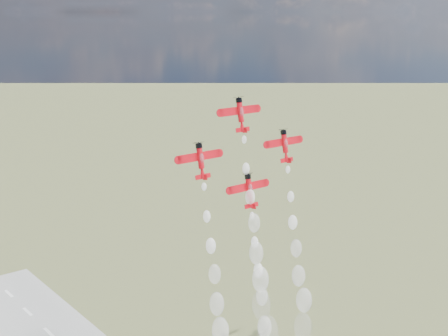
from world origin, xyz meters
The scene contains 6 objects.
plane_lead centered at (13.55, 0.13, 88.69)m, with size 11.01×3.75×7.79m.
plane_left centered at (1.13, -1.53, 80.16)m, with size 11.01×3.75×7.79m.
plane_right centered at (25.97, -1.53, 80.16)m, with size 11.01×3.75×7.79m.
plane_slot centered at (13.55, -3.18, 71.62)m, with size 11.01×3.75×7.79m.
smoke_trail_lead centered at (13.68, -8.68, 42.58)m, with size 5.32×12.26×53.93m.
smoke_trail_right centered at (25.88, -10.50, 33.81)m, with size 5.39×13.20×53.98m.
Camera 1 is at (-75.27, -106.67, 110.94)m, focal length 50.00 mm.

